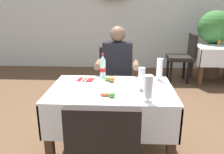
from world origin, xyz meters
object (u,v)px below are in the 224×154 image
plate_far_diner (111,80)px  beer_glass_left (141,79)px  main_dining_table (111,105)px  background_chair_left (184,55)px  seated_diner_far (117,72)px  plate_near_camera (109,96)px  napkin_cutlery_set (86,80)px  background_table_tumbler (219,42)px  background_dining_table (216,55)px  potted_plant_corner (214,34)px  chair_far_diner_seat (115,81)px  cola_bottle_primary (103,67)px  beer_glass_middle (148,88)px  beer_glass_right (160,70)px

plate_far_diner → beer_glass_left: 0.38m
main_dining_table → background_chair_left: (1.31, 2.53, -0.01)m
seated_diner_far → plate_near_camera: (-0.04, -0.90, 0.04)m
napkin_cutlery_set → background_table_tumbler: (2.31, 2.41, 0.05)m
background_dining_table → potted_plant_corner: 0.52m
plate_far_diner → background_table_tumbler: (2.04, 2.47, 0.03)m
main_dining_table → seated_diner_far: bearing=87.0°
chair_far_diner_seat → beer_glass_left: chair_far_diner_seat is taller
main_dining_table → cola_bottle_primary: 0.46m
plate_near_camera → beer_glass_left: size_ratio=1.08×
plate_near_camera → plate_far_diner: plate_far_diner is taller
beer_glass_left → potted_plant_corner: size_ratio=0.15×
background_dining_table → background_table_tumbler: 0.28m
chair_far_diner_seat → seated_diner_far: (0.04, -0.11, 0.16)m
main_dining_table → seated_diner_far: size_ratio=0.93×
beer_glass_left → plate_far_diner: bearing=142.5°
beer_glass_middle → background_table_tumbler: 3.41m
seated_diner_far → beer_glass_left: (0.24, -0.73, 0.14)m
beer_glass_middle → background_table_tumbler: bearing=59.8°
napkin_cutlery_set → potted_plant_corner: (2.27, 2.63, 0.20)m
plate_near_camera → background_table_tumbler: bearing=54.6°
beer_glass_left → beer_glass_right: beer_glass_right is taller
cola_bottle_primary → beer_glass_left: bearing=-44.6°
plate_far_diner → background_dining_table: (1.98, 2.35, -0.21)m
background_table_tumbler → cola_bottle_primary: bearing=-132.8°
beer_glass_left → background_table_tumbler: size_ratio=1.99×
main_dining_table → beer_glass_left: beer_glass_left is taller
main_dining_table → plate_near_camera: 0.29m
plate_near_camera → background_chair_left: size_ratio=0.24×
plate_far_diner → beer_glass_left: bearing=-37.5°
plate_far_diner → background_chair_left: background_chair_left is taller
main_dining_table → background_chair_left: 2.85m
chair_far_diner_seat → potted_plant_corner: 2.90m
beer_glass_middle → potted_plant_corner: (1.67, 3.17, 0.09)m
beer_glass_left → background_chair_left: 2.79m
plate_near_camera → cola_bottle_primary: (-0.10, 0.55, 0.11)m
main_dining_table → background_dining_table: size_ratio=1.33×
seated_diner_far → potted_plant_corner: size_ratio=0.89×
background_dining_table → background_chair_left: (-0.65, -0.00, 0.01)m
background_chair_left → background_table_tumbler: background_chair_left is taller
background_dining_table → background_chair_left: bearing=-180.0°
beer_glass_middle → potted_plant_corner: 3.58m
beer_glass_left → napkin_cutlery_set: beer_glass_left is taller
plate_near_camera → beer_glass_right: beer_glass_right is taller
seated_diner_far → background_chair_left: size_ratio=1.30×
beer_glass_left → cola_bottle_primary: cola_bottle_primary is taller
main_dining_table → background_table_tumbler: background_table_tumbler is taller
cola_bottle_primary → potted_plant_corner: size_ratio=0.19×
background_table_tumbler → potted_plant_corner: 0.27m
background_table_tumbler → plate_near_camera: bearing=-125.4°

